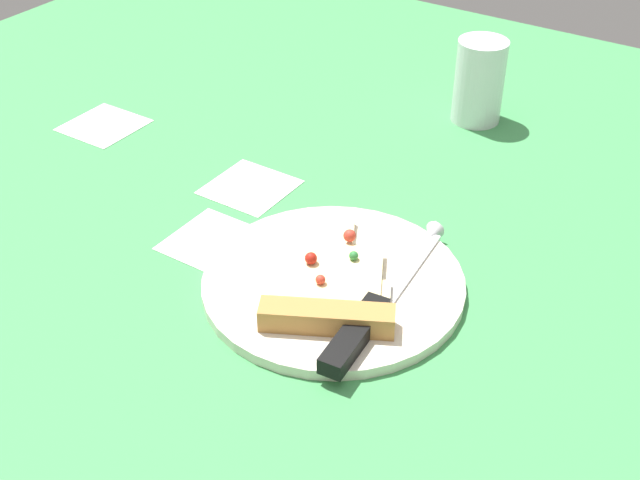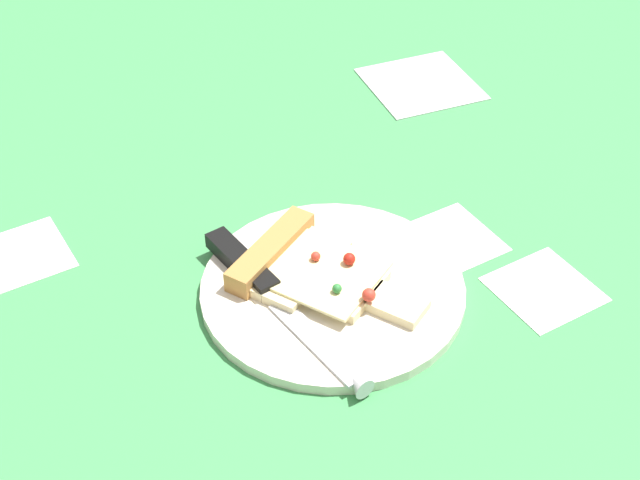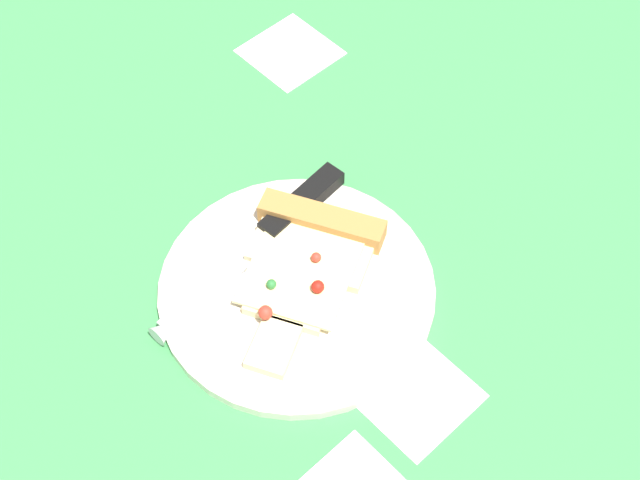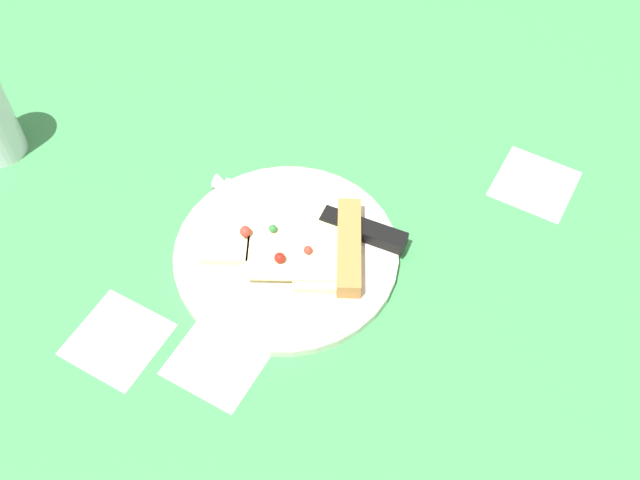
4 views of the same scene
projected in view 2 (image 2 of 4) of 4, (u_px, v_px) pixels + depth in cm
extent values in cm
cube|color=#3D8C4C|center=(335.00, 263.00, 93.16)|extent=(159.17, 159.17, 3.00)
cube|color=white|center=(21.00, 257.00, 91.82)|extent=(9.00, 9.00, 0.20)
cube|color=white|center=(544.00, 290.00, 88.07)|extent=(9.00, 9.00, 0.20)
cube|color=white|center=(450.00, 241.00, 93.62)|extent=(9.00, 9.00, 0.20)
cylinder|color=silver|center=(333.00, 289.00, 87.24)|extent=(25.18, 25.18, 1.10)
cube|color=beige|center=(297.00, 267.00, 88.14)|extent=(12.53, 10.42, 1.00)
cube|color=beige|center=(347.00, 287.00, 85.96)|extent=(8.98, 8.30, 1.00)
cube|color=beige|center=(394.00, 306.00, 83.98)|extent=(5.60, 6.28, 1.00)
cube|color=#F2E099|center=(324.00, 273.00, 86.53)|extent=(12.79, 13.13, 0.30)
cube|color=#B27A3D|center=(271.00, 251.00, 88.94)|extent=(11.84, 7.87, 2.20)
sphere|color=red|center=(316.00, 256.00, 87.38)|extent=(0.93, 0.93, 0.93)
sphere|color=red|center=(369.00, 295.00, 83.06)|extent=(1.27, 1.27, 1.27)
sphere|color=#2D7A38|center=(337.00, 288.00, 83.98)|extent=(0.90, 0.90, 0.90)
sphere|color=#B21E14|center=(349.00, 259.00, 86.89)|extent=(1.18, 1.18, 1.18)
cube|color=silver|center=(316.00, 341.00, 81.15)|extent=(3.13, 12.14, 0.30)
cone|color=silver|center=(358.00, 383.00, 77.47)|extent=(2.18, 2.18, 2.00)
cube|color=black|center=(242.00, 263.00, 88.08)|extent=(3.14, 10.16, 1.60)
cube|color=white|center=(421.00, 83.00, 116.89)|extent=(14.93, 14.93, 0.40)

